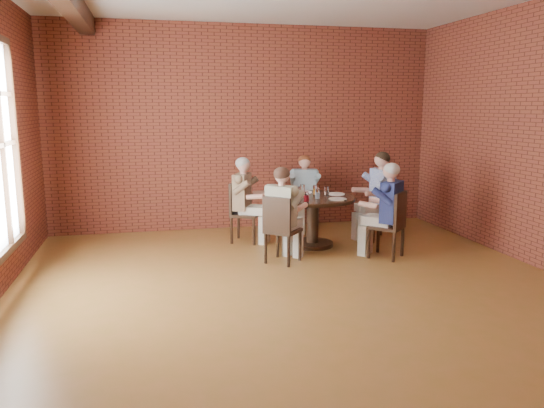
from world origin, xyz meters
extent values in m
plane|color=brown|center=(0.00, 0.00, 0.00)|extent=(7.00, 7.00, 0.00)
plane|color=maroon|center=(0.00, 3.50, 1.70)|extent=(7.00, 0.00, 7.00)
plane|color=maroon|center=(0.00, -3.50, 1.70)|extent=(7.00, 0.00, 7.00)
cube|color=black|center=(-3.17, 1.44, 1.65)|extent=(0.10, 0.08, 2.20)
cylinder|color=black|center=(0.73, 2.00, 0.03)|extent=(0.62, 0.62, 0.06)
cylinder|color=black|center=(0.73, 2.00, 0.35)|extent=(0.18, 0.18, 0.64)
cylinder|color=#301E11|center=(0.73, 2.00, 0.72)|extent=(1.24, 1.24, 0.05)
cube|color=black|center=(1.85, 2.17, 0.43)|extent=(0.50, 0.50, 0.04)
cube|color=black|center=(2.05, 2.20, 0.70)|extent=(0.10, 0.44, 0.51)
cylinder|color=black|center=(1.63, 2.33, 0.21)|extent=(0.04, 0.04, 0.41)
cylinder|color=black|center=(1.69, 1.95, 0.21)|extent=(0.04, 0.04, 0.41)
cylinder|color=black|center=(2.01, 2.38, 0.21)|extent=(0.04, 0.04, 0.41)
cylinder|color=black|center=(2.07, 2.00, 0.21)|extent=(0.04, 0.04, 0.41)
cube|color=black|center=(0.90, 3.01, 0.43)|extent=(0.45, 0.45, 0.04)
cube|color=black|center=(0.93, 3.19, 0.67)|extent=(0.39, 0.10, 0.45)
cylinder|color=black|center=(0.71, 2.88, 0.21)|extent=(0.04, 0.04, 0.41)
cylinder|color=black|center=(1.03, 2.82, 0.21)|extent=(0.04, 0.04, 0.41)
cylinder|color=black|center=(0.76, 3.21, 0.21)|extent=(0.04, 0.04, 0.41)
cylinder|color=black|center=(1.09, 3.15, 0.21)|extent=(0.04, 0.04, 0.41)
cube|color=black|center=(-0.20, 2.47, 0.43)|extent=(0.55, 0.55, 0.04)
cube|color=black|center=(-0.36, 2.55, 0.68)|extent=(0.22, 0.38, 0.47)
cylinder|color=black|center=(-0.12, 2.23, 0.21)|extent=(0.04, 0.04, 0.41)
cylinder|color=black|center=(0.04, 2.54, 0.21)|extent=(0.04, 0.04, 0.41)
cylinder|color=black|center=(-0.43, 2.39, 0.21)|extent=(0.04, 0.04, 0.41)
cylinder|color=black|center=(-0.28, 2.70, 0.21)|extent=(0.04, 0.04, 0.41)
cube|color=black|center=(0.09, 1.28, 0.43)|extent=(0.57, 0.57, 0.04)
cube|color=black|center=(-0.03, 1.15, 0.68)|extent=(0.33, 0.30, 0.46)
cylinder|color=black|center=(0.33, 1.30, 0.21)|extent=(0.04, 0.04, 0.41)
cylinder|color=black|center=(0.08, 1.53, 0.21)|extent=(0.04, 0.04, 0.41)
cylinder|color=black|center=(0.11, 1.04, 0.21)|extent=(0.04, 0.04, 0.41)
cylinder|color=black|center=(-0.15, 1.27, 0.21)|extent=(0.04, 0.04, 0.41)
cube|color=black|center=(1.54, 1.19, 0.43)|extent=(0.59, 0.59, 0.04)
cube|color=black|center=(1.67, 1.06, 0.69)|extent=(0.32, 0.32, 0.47)
cylinder|color=black|center=(1.54, 1.44, 0.21)|extent=(0.04, 0.04, 0.41)
cylinder|color=black|center=(1.28, 1.19, 0.21)|extent=(0.04, 0.04, 0.41)
cylinder|color=black|center=(1.79, 1.19, 0.21)|extent=(0.04, 0.04, 0.41)
cylinder|color=black|center=(1.54, 0.94, 0.21)|extent=(0.04, 0.04, 0.41)
cylinder|color=white|center=(1.13, 2.11, 0.76)|extent=(0.26, 0.26, 0.01)
cylinder|color=white|center=(0.70, 2.40, 0.76)|extent=(0.26, 0.26, 0.01)
cylinder|color=white|center=(0.36, 2.21, 0.76)|extent=(0.26, 0.26, 0.01)
cylinder|color=white|center=(1.00, 1.68, 0.76)|extent=(0.26, 0.26, 0.01)
cylinder|color=white|center=(0.95, 2.03, 0.82)|extent=(0.07, 0.07, 0.14)
cylinder|color=white|center=(0.82, 2.18, 0.82)|extent=(0.07, 0.07, 0.14)
cylinder|color=white|center=(0.66, 2.31, 0.82)|extent=(0.07, 0.07, 0.14)
cylinder|color=white|center=(0.52, 2.10, 0.82)|extent=(0.07, 0.07, 0.14)
cylinder|color=white|center=(0.50, 2.00, 0.82)|extent=(0.07, 0.07, 0.14)
cylinder|color=white|center=(0.51, 1.62, 0.82)|extent=(0.07, 0.07, 0.14)
cylinder|color=white|center=(0.74, 1.81, 0.82)|extent=(0.07, 0.07, 0.14)
cube|color=black|center=(1.06, 1.63, 0.75)|extent=(0.10, 0.16, 0.01)
camera|label=1|loc=(-1.59, -5.38, 2.06)|focal=35.00mm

